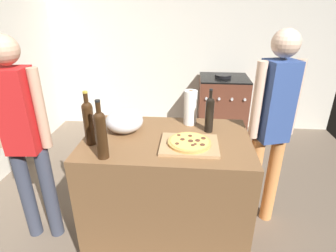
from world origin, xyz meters
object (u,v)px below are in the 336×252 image
at_px(mixing_bowl, 125,121).
at_px(paper_towel_roll, 190,108).
at_px(stove, 222,107).
at_px(person_in_stripes, 24,133).
at_px(pizza, 189,142).
at_px(wine_bottle_amber, 89,121).
at_px(person_in_red, 272,123).
at_px(wine_bottle_dark, 101,133).
at_px(wine_bottle_green, 210,113).

bearing_deg(mixing_bowl, paper_towel_roll, 21.11).
xyz_separation_m(stove, person_in_stripes, (-1.68, -2.08, 0.52)).
relative_size(pizza, paper_towel_roll, 1.05).
distance_m(paper_towel_roll, wine_bottle_amber, 0.80).
distance_m(paper_towel_roll, stove, 1.90).
distance_m(wine_bottle_amber, person_in_stripes, 0.55).
height_order(pizza, person_in_red, person_in_red).
height_order(pizza, wine_bottle_amber, wine_bottle_amber).
relative_size(wine_bottle_dark, wine_bottle_green, 1.15).
relative_size(paper_towel_roll, stove, 0.30).
distance_m(mixing_bowl, person_in_stripes, 0.74).
bearing_deg(paper_towel_roll, wine_bottle_green, -43.31).
bearing_deg(pizza, stove, 77.76).
distance_m(paper_towel_roll, person_in_red, 0.66).
distance_m(wine_bottle_dark, stove, 2.61).
bearing_deg(paper_towel_roll, person_in_red, -2.00).
xyz_separation_m(pizza, wine_bottle_green, (0.14, 0.25, 0.12)).
xyz_separation_m(pizza, person_in_stripes, (-1.22, 0.04, -0.00)).
relative_size(pizza, wine_bottle_dark, 0.77).
bearing_deg(wine_bottle_dark, pizza, 19.86).
height_order(mixing_bowl, person_in_red, person_in_red).
xyz_separation_m(wine_bottle_green, person_in_stripes, (-1.36, -0.22, -0.12)).
bearing_deg(paper_towel_roll, person_in_stripes, -163.84).
distance_m(wine_bottle_amber, stove, 2.52).
height_order(pizza, stove, pizza).
bearing_deg(paper_towel_roll, wine_bottle_dark, -132.97).
bearing_deg(person_in_stripes, paper_towel_roll, 16.16).
distance_m(pizza, wine_bottle_green, 0.31).
bearing_deg(pizza, wine_bottle_dark, -160.14).
distance_m(pizza, stove, 2.23).
distance_m(stove, person_in_stripes, 2.73).
xyz_separation_m(wine_bottle_dark, wine_bottle_amber, (-0.14, 0.18, -0.00)).
distance_m(mixing_bowl, wine_bottle_green, 0.65).
distance_m(stove, person_in_red, 1.84).
xyz_separation_m(mixing_bowl, wine_bottle_green, (0.64, 0.06, 0.06)).
height_order(pizza, person_in_stripes, person_in_stripes).
relative_size(paper_towel_roll, wine_bottle_amber, 0.74).
bearing_deg(stove, person_in_stripes, -128.88).
bearing_deg(person_in_stripes, wine_bottle_dark, -19.16).
xyz_separation_m(mixing_bowl, wine_bottle_amber, (-0.19, -0.22, 0.09)).
xyz_separation_m(wine_bottle_amber, stove, (1.15, 2.14, -0.66)).
bearing_deg(wine_bottle_green, person_in_stripes, -170.96).
xyz_separation_m(mixing_bowl, person_in_red, (1.15, 0.17, -0.05)).
height_order(paper_towel_roll, wine_bottle_dark, wine_bottle_dark).
bearing_deg(person_in_stripes, wine_bottle_green, 9.04).
relative_size(wine_bottle_green, stove, 0.36).
xyz_separation_m(pizza, mixing_bowl, (-0.50, 0.20, 0.06)).
relative_size(wine_bottle_amber, wine_bottle_green, 1.13).
relative_size(wine_bottle_green, person_in_red, 0.20).
height_order(wine_bottle_amber, person_in_red, person_in_red).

